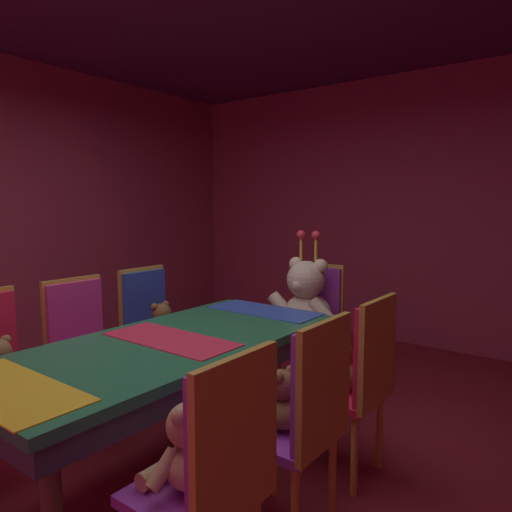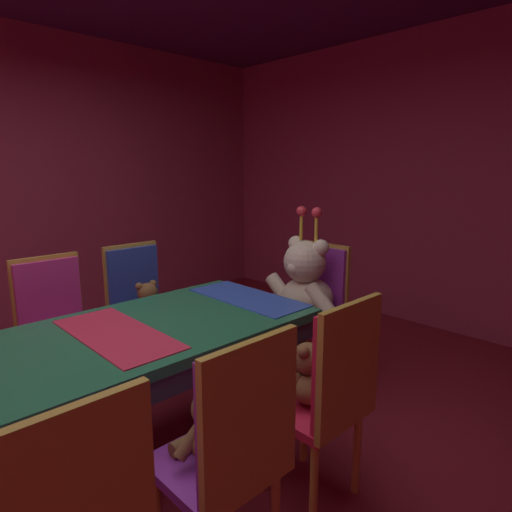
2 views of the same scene
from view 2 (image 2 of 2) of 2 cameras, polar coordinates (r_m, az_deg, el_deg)
name	(u,v)px [view 2 (image 2 of 2)]	position (r m, az deg, el deg)	size (l,w,h in m)	color
ground_plane	(126,472)	(2.54, -16.78, -25.56)	(7.90, 7.90, 0.00)	maroon
wall_back	(429,181)	(4.47, 21.79, 9.22)	(5.20, 0.12, 2.80)	#99334C
banquet_table	(118,352)	(2.22, -17.77, -11.94)	(0.90, 2.02, 0.75)	#26724C
chair_left_1	(55,319)	(2.98, -25.00, -7.55)	(0.42, 0.41, 0.98)	#CC338C
chair_left_2	(138,299)	(3.23, -15.27, -5.44)	(0.42, 0.41, 0.98)	#2D47B2
teddy_left_2	(149,305)	(3.11, -13.97, -6.28)	(0.24, 0.31, 0.29)	brown
teddy_right_0	(47,504)	(1.51, -25.82, -27.33)	(0.26, 0.34, 0.32)	tan
chair_right_1	(237,441)	(1.61, -2.58, -23.16)	(0.42, 0.41, 0.98)	purple
teddy_right_1	(211,428)	(1.71, -5.99, -21.62)	(0.23, 0.30, 0.28)	brown
chair_right_2	(333,385)	(1.97, 10.10, -16.42)	(0.42, 0.41, 0.98)	red
teddy_right_2	(307,376)	(2.05, 6.71, -15.47)	(0.24, 0.31, 0.30)	brown
throne_chair	(318,297)	(3.18, 8.14, -5.42)	(0.41, 0.42, 0.98)	purple
king_teddy_bear	(303,286)	(3.02, 6.27, -3.93)	(0.62, 0.48, 0.80)	beige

